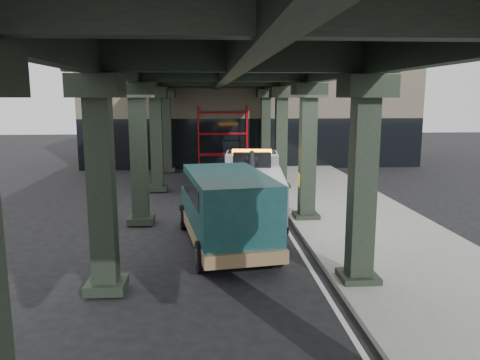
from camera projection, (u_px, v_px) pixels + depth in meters
name	position (u px, v px, depth m)	size (l,w,h in m)	color
ground	(240.00, 239.00, 15.12)	(90.00, 90.00, 0.00)	black
sidewalk	(356.00, 218.00, 17.39)	(5.00, 40.00, 0.15)	gray
lane_stripe	(282.00, 221.00, 17.21)	(0.12, 38.00, 0.01)	silver
viaduct	(224.00, 69.00, 16.11)	(7.40, 32.00, 6.40)	black
building	(247.00, 105.00, 34.21)	(22.00, 10.00, 8.00)	#C6B793
scaffolding	(223.00, 137.00, 29.14)	(3.08, 0.88, 4.00)	#A80D13
tow_truck	(252.00, 184.00, 17.88)	(2.83, 7.84, 2.52)	black
towed_van	(226.00, 208.00, 13.98)	(3.03, 6.01, 2.33)	#0F3739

